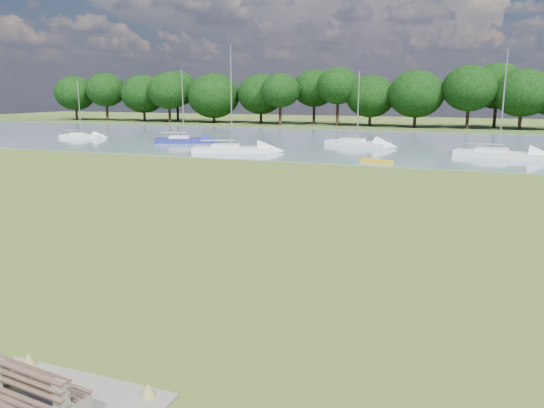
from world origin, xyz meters
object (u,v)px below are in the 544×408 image
(bench_pair, at_px, (32,396))
(sailboat_0, at_px, (498,152))
(sailboat_1, at_px, (183,139))
(kayak, at_px, (376,161))
(sailboat_4, at_px, (356,142))
(sailboat_6, at_px, (81,135))
(sailboat_5, at_px, (231,147))

(bench_pair, relative_size, sailboat_0, 0.21)
(sailboat_0, relative_size, sailboat_1, 1.14)
(bench_pair, relative_size, kayak, 0.71)
(sailboat_0, distance_m, sailboat_1, 33.76)
(kayak, bearing_deg, sailboat_4, 130.13)
(kayak, xyz_separation_m, sailboat_4, (-4.51, 13.15, 0.33))
(kayak, height_order, sailboat_6, sailboat_6)
(bench_pair, xyz_separation_m, sailboat_4, (-4.89, 51.15, 0.01))
(bench_pair, distance_m, sailboat_4, 51.39)
(sailboat_0, height_order, sailboat_5, sailboat_5)
(sailboat_1, relative_size, sailboat_6, 1.17)
(sailboat_4, distance_m, sailboat_6, 35.33)
(bench_pair, bearing_deg, sailboat_4, 102.52)
(sailboat_1, relative_size, sailboat_4, 1.05)
(sailboat_0, bearing_deg, sailboat_1, -172.70)
(sailboat_4, relative_size, sailboat_5, 0.78)
(sailboat_4, relative_size, sailboat_6, 1.12)
(sailboat_4, xyz_separation_m, sailboat_6, (-35.24, -2.56, -0.06))
(sailboat_0, bearing_deg, bench_pair, -91.26)
(sailboat_4, height_order, sailboat_6, sailboat_4)
(sailboat_0, distance_m, sailboat_6, 49.49)
(sailboat_0, height_order, sailboat_1, sailboat_0)
(sailboat_1, height_order, sailboat_5, sailboat_5)
(sailboat_5, bearing_deg, kayak, -29.83)
(bench_pair, height_order, sailboat_0, sailboat_0)
(sailboat_4, bearing_deg, sailboat_1, -153.10)
(bench_pair, distance_m, kayak, 38.00)
(bench_pair, bearing_deg, kayak, 97.63)
(sailboat_0, xyz_separation_m, sailboat_6, (-49.41, 2.83, -0.07))
(sailboat_5, bearing_deg, sailboat_4, 26.18)
(sailboat_1, bearing_deg, sailboat_0, -26.85)
(bench_pair, xyz_separation_m, kayak, (-0.37, 38.00, -0.32))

